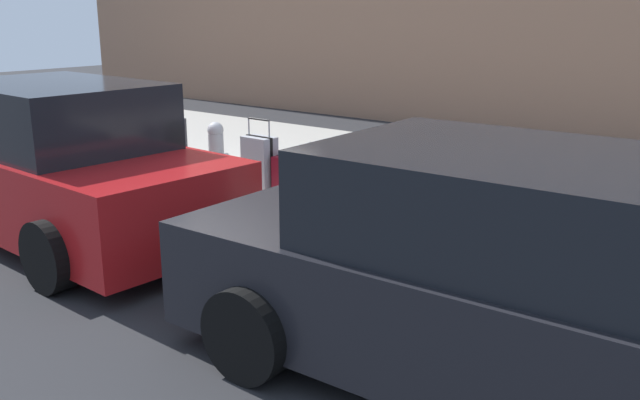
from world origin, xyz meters
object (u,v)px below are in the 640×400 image
suitcase_silver_0 (512,218)px  suitcase_silver_7 (260,165)px  suitcase_maroon_6 (290,178)px  parked_car_red_1 (59,166)px  suitcase_olive_1 (469,204)px  suitcase_red_3 (389,191)px  suitcase_black_4 (349,186)px  bollard_post (183,149)px  suitcase_teal_2 (432,190)px  suitcase_navy_5 (320,176)px  parked_car_charcoal_0 (504,280)px  fire_hydrant (216,151)px

suitcase_silver_0 → suitcase_silver_7: (3.27, 0.03, 0.07)m
suitcase_maroon_6 → parked_car_red_1: bearing=61.8°
suitcase_olive_1 → parked_car_red_1: parked_car_red_1 is taller
suitcase_red_3 → suitcase_black_4: size_ratio=1.03×
suitcase_silver_0 → bollard_post: suitcase_silver_0 is taller
suitcase_olive_1 → suitcase_teal_2: (0.45, -0.03, 0.08)m
suitcase_black_4 → suitcase_navy_5: 0.45m
suitcase_navy_5 → suitcase_silver_0: bearing=179.1°
suitcase_red_3 → parked_car_charcoal_0: (-2.34, 2.32, 0.28)m
suitcase_silver_7 → parked_car_charcoal_0: 4.74m
suitcase_teal_2 → suitcase_navy_5: bearing=2.5°
suitcase_red_3 → fire_hydrant: fire_hydrant is taller
fire_hydrant → parked_car_red_1: (-0.07, 2.30, 0.21)m
suitcase_red_3 → suitcase_silver_7: bearing=2.6°
suitcase_teal_2 → suitcase_red_3: (0.49, 0.04, -0.09)m
parked_car_charcoal_0 → parked_car_red_1: parked_car_red_1 is taller
suitcase_silver_7 → fire_hydrant: size_ratio=1.18×
suitcase_black_4 → suitcase_silver_7: size_ratio=0.69×
suitcase_olive_1 → parked_car_red_1: 4.26m
suitcase_navy_5 → suitcase_black_4: bearing=175.9°
suitcase_silver_0 → suitcase_teal_2: 0.95m
suitcase_red_3 → suitcase_silver_7: (1.84, 0.08, 0.05)m
suitcase_olive_1 → suitcase_navy_5: (1.89, 0.04, 0.02)m
suitcase_teal_2 → suitcase_navy_5: suitcase_teal_2 is taller
suitcase_maroon_6 → suitcase_silver_7: bearing=5.1°
suitcase_red_3 → suitcase_maroon_6: 1.39m
parked_car_charcoal_0 → suitcase_silver_0: bearing=-68.1°
suitcase_silver_0 → fire_hydrant: (4.11, -0.04, 0.13)m
suitcase_silver_7 → bollard_post: suitcase_silver_7 is taller
suitcase_maroon_6 → bollard_post: 1.78m
suitcase_silver_0 → suitcase_silver_7: size_ratio=0.89×
bollard_post → suitcase_maroon_6: bearing=-175.9°
suitcase_teal_2 → suitcase_maroon_6: 1.89m
suitcase_red_3 → suitcase_maroon_6: (1.39, 0.04, -0.05)m
suitcase_silver_0 → parked_car_charcoal_0: size_ratio=0.19×
suitcase_teal_2 → suitcase_black_4: (1.00, 0.09, -0.10)m
parked_car_red_1 → suitcase_red_3: bearing=-138.4°
suitcase_olive_1 → suitcase_black_4: suitcase_olive_1 is taller
suitcase_maroon_6 → parked_car_charcoal_0: (-3.73, 2.27, 0.33)m
suitcase_teal_2 → parked_car_charcoal_0: bearing=128.0°
suitcase_red_3 → suitcase_silver_0: bearing=177.8°
parked_car_charcoal_0 → parked_car_red_1: size_ratio=1.00×
suitcase_red_3 → suitcase_maroon_6: suitcase_red_3 is taller
suitcase_silver_0 → suitcase_navy_5: (2.38, -0.04, 0.05)m
bollard_post → parked_car_red_1: (-0.55, 2.15, 0.22)m
suitcase_silver_0 → fire_hydrant: bearing=-0.5°
suitcase_teal_2 → parked_car_red_1: size_ratio=0.19×
suitcase_black_4 → suitcase_maroon_6: size_ratio=1.15×
suitcase_maroon_6 → fire_hydrant: fire_hydrant is taller
suitcase_black_4 → bollard_post: 2.66m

